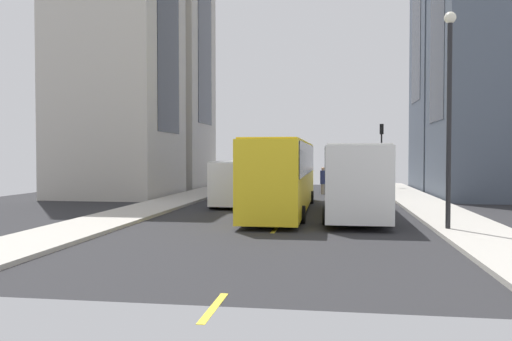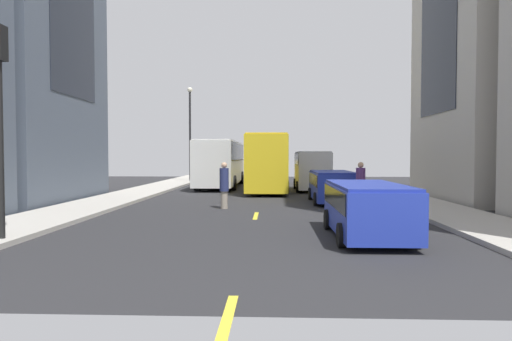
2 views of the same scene
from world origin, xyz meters
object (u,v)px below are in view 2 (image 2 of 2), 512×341
object	(u,v)px
car_blue_1	(367,206)
streetcar_yellow	(268,158)
car_blue_0	(332,184)
pedestrian_crossing_near	(361,185)
pedestrian_crossing_mid	(224,184)
delivery_van_white	(312,168)
city_bus_white	(221,160)

from	to	relation	value
car_blue_1	streetcar_yellow	bearing A→B (deg)	99.10
car_blue_0	pedestrian_crossing_near	distance (m)	3.10
pedestrian_crossing_mid	pedestrian_crossing_near	distance (m)	5.82
streetcar_yellow	pedestrian_crossing_mid	world-z (taller)	streetcar_yellow
delivery_van_white	pedestrian_crossing_mid	size ratio (longest dim) A/B	2.49
city_bus_white	pedestrian_crossing_near	world-z (taller)	city_bus_white
streetcar_yellow	pedestrian_crossing_near	distance (m)	13.29
streetcar_yellow	delivery_van_white	distance (m)	3.80
city_bus_white	pedestrian_crossing_mid	bearing A→B (deg)	-82.72
city_bus_white	delivery_van_white	world-z (taller)	city_bus_white
pedestrian_crossing_mid	car_blue_0	bearing A→B (deg)	88.34
car_blue_0	delivery_van_white	bearing A→B (deg)	92.57
delivery_van_white	car_blue_1	size ratio (longest dim) A/B	1.15
car_blue_0	city_bus_white	bearing A→B (deg)	121.73
streetcar_yellow	car_blue_1	distance (m)	19.04
pedestrian_crossing_near	delivery_van_white	bearing A→B (deg)	132.20
pedestrian_crossing_mid	streetcar_yellow	bearing A→B (deg)	142.15
car_blue_0	car_blue_1	distance (m)	9.15
car_blue_0	car_blue_1	world-z (taller)	car_blue_0
streetcar_yellow	car_blue_1	xyz separation A→B (m)	(3.00, -18.76, -1.23)
delivery_van_white	pedestrian_crossing_mid	xyz separation A→B (m)	(-4.71, -10.01, -0.45)
city_bus_white	pedestrian_crossing_near	xyz separation A→B (m)	(7.55, -13.95, -0.94)
streetcar_yellow	delivery_van_white	size ratio (longest dim) A/B	2.92
delivery_van_white	car_blue_1	world-z (taller)	delivery_van_white
streetcar_yellow	car_blue_0	world-z (taller)	streetcar_yellow
pedestrian_crossing_near	city_bus_white	bearing A→B (deg)	154.53
delivery_van_white	pedestrian_crossing_near	xyz separation A→B (m)	(1.10, -10.31, -0.45)
streetcar_yellow	pedestrian_crossing_near	xyz separation A→B (m)	(4.06, -12.61, -1.06)
car_blue_0	pedestrian_crossing_near	world-z (taller)	pedestrian_crossing_near
city_bus_white	pedestrian_crossing_near	bearing A→B (deg)	-61.58
delivery_van_white	car_blue_1	bearing A→B (deg)	-89.84
city_bus_white	car_blue_0	size ratio (longest dim) A/B	2.51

